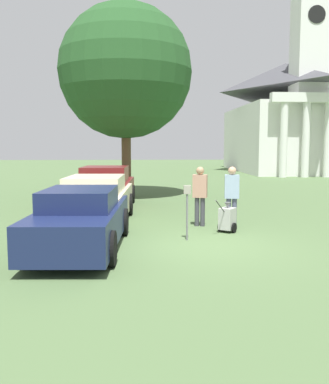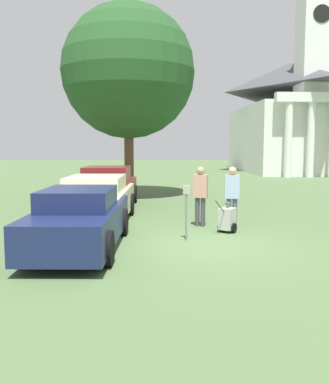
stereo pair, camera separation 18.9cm
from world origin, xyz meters
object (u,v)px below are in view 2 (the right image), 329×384
at_px(parking_meter, 186,202).
at_px(church, 291,110).
at_px(parked_car_navy, 80,220).
at_px(parked_car_maroon, 108,189).
at_px(person_worker, 200,192).
at_px(parked_car_cream, 97,201).
at_px(person_supervisor, 232,193).
at_px(equipment_cart, 227,219).

bearing_deg(parking_meter, church, 67.00).
xyz_separation_m(parking_meter, church, (11.90, 28.04, 4.57)).
distance_m(parked_car_navy, parked_car_maroon, 6.58).
bearing_deg(person_worker, parked_car_cream, 7.78).
height_order(parked_car_navy, parked_car_cream, parked_car_cream).
height_order(parked_car_maroon, person_supervisor, person_supervisor).
bearing_deg(parked_car_cream, parking_meter, -40.83).
bearing_deg(parked_car_navy, equipment_cart, 27.57).
relative_size(parked_car_cream, equipment_cart, 5.39).
bearing_deg(church, parked_car_maroon, -123.03).
height_order(parked_car_maroon, parking_meter, parked_car_maroon).
distance_m(parked_car_navy, person_worker, 4.16).
bearing_deg(church, person_supervisor, -111.52).
distance_m(equipment_cart, church, 29.54).
xyz_separation_m(person_worker, person_supervisor, (0.90, -0.30, 0.01)).
relative_size(parked_car_maroon, parking_meter, 3.36).
height_order(parked_car_navy, person_worker, person_worker).
xyz_separation_m(parked_car_cream, person_worker, (3.14, -0.51, 0.31)).
bearing_deg(parked_car_cream, parked_car_maroon, 92.59).
xyz_separation_m(parking_meter, equipment_cart, (1.23, 0.97, -0.60)).
distance_m(parked_car_navy, parking_meter, 2.70).
bearing_deg(equipment_cart, parking_meter, -106.18).
relative_size(parked_car_cream, church, 0.24).
relative_size(parked_car_navy, equipment_cart, 4.91).
xyz_separation_m(parked_car_cream, parking_meter, (2.56, -2.42, 0.27)).
relative_size(parked_car_navy, church, 0.22).
distance_m(person_worker, person_supervisor, 0.95).
bearing_deg(church, parked_car_navy, -116.64).
bearing_deg(parked_car_navy, person_supervisor, 33.34).
xyz_separation_m(parked_car_navy, person_worker, (3.14, 2.71, 0.34)).
xyz_separation_m(parked_car_cream, person_supervisor, (4.04, -0.81, 0.32)).
height_order(parking_meter, equipment_cart, parking_meter).
distance_m(parked_car_cream, person_supervisor, 4.14).
bearing_deg(parked_car_maroon, equipment_cart, -49.16).
height_order(parking_meter, church, church).
distance_m(parked_car_navy, parked_car_cream, 3.22).
relative_size(parking_meter, person_supervisor, 0.79).
xyz_separation_m(person_supervisor, church, (10.42, 26.43, 4.52)).
distance_m(person_supervisor, equipment_cart, 0.94).
distance_m(parked_car_navy, person_supervisor, 4.72).
relative_size(person_worker, person_supervisor, 0.99).
height_order(person_supervisor, equipment_cart, person_supervisor).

